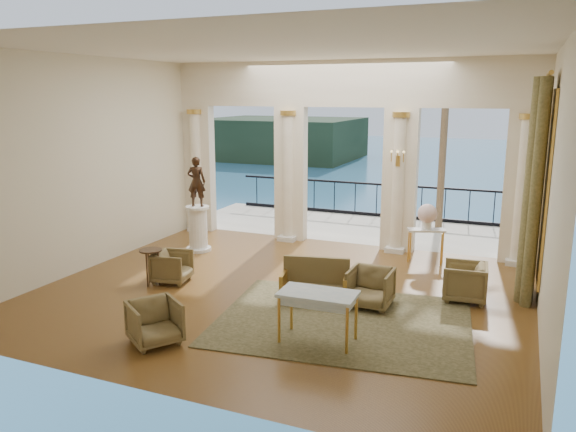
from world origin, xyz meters
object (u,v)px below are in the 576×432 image
at_px(settee, 315,281).
at_px(statue, 196,182).
at_px(side_table, 151,255).
at_px(console_table, 426,235).
at_px(game_table, 318,298).
at_px(armchair_c, 465,280).
at_px(pedestal, 198,229).
at_px(armchair_d, 172,265).
at_px(armchair_a, 155,320).
at_px(armchair_b, 370,286).

height_order(settee, statue, statue).
distance_m(statue, side_table, 2.75).
xyz_separation_m(console_table, side_table, (-4.75, -3.63, -0.01)).
relative_size(statue, console_table, 1.36).
bearing_deg(game_table, settee, 109.69).
relative_size(armchair_c, pedestal, 0.71).
bearing_deg(console_table, side_table, -163.17).
height_order(armchair_c, armchair_d, armchair_c).
distance_m(armchair_c, statue, 6.47).
bearing_deg(side_table, armchair_c, 14.58).
relative_size(armchair_d, statue, 0.59).
distance_m(settee, console_table, 3.58).
bearing_deg(side_table, armchair_a, -52.95).
xyz_separation_m(armchair_d, pedestal, (-0.74, 2.19, 0.18)).
relative_size(statue, side_table, 1.63).
bearing_deg(pedestal, armchair_d, -71.45).
xyz_separation_m(armchair_b, game_table, (-0.37, -1.74, 0.33)).
xyz_separation_m(armchair_c, side_table, (-5.80, -1.51, 0.24)).
xyz_separation_m(armchair_d, statue, (-0.74, 2.19, 1.34)).
bearing_deg(pedestal, settee, -29.49).
distance_m(armchair_b, settee, 0.99).
relative_size(game_table, console_table, 1.36).
bearing_deg(armchair_b, settee, -169.22).
bearing_deg(statue, armchair_d, 93.11).
bearing_deg(settee, armchair_b, -1.71).
height_order(armchair_d, settee, settee).
xyz_separation_m(armchair_b, armchair_d, (-4.01, -0.24, -0.03)).
xyz_separation_m(armchair_c, game_table, (-1.88, -2.71, 0.33)).
bearing_deg(settee, console_table, 54.47).
bearing_deg(pedestal, statue, 153.43).
distance_m(armchair_d, statue, 2.67).
xyz_separation_m(settee, statue, (-3.77, 2.13, 1.29)).
relative_size(armchair_d, pedestal, 0.64).
bearing_deg(armchair_b, console_table, 82.28).
xyz_separation_m(settee, game_table, (0.61, -1.57, 0.32)).
distance_m(armchair_d, pedestal, 2.32).
distance_m(armchair_b, armchair_c, 1.80).
height_order(armchair_b, statue, statue).
bearing_deg(armchair_c, console_table, -157.81).
distance_m(pedestal, statue, 1.16).
bearing_deg(settee, armchair_a, -134.49).
relative_size(armchair_b, armchair_c, 0.99).
height_order(armchair_d, console_table, console_table).
bearing_deg(armchair_c, game_table, -38.90).
relative_size(armchair_c, statue, 0.65).
distance_m(game_table, side_table, 4.10).
bearing_deg(console_table, statue, 171.74).
bearing_deg(game_table, side_table, 161.34).
height_order(armchair_c, pedestal, pedestal).
distance_m(armchair_a, console_table, 6.60).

